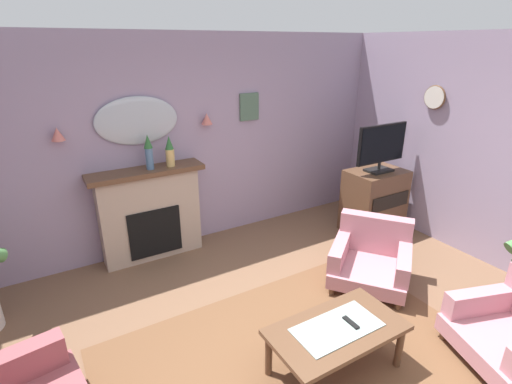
# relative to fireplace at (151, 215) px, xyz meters

# --- Properties ---
(wall_back) EXTENTS (6.92, 0.10, 2.69)m
(wall_back) POSITION_rel_fireplace_xyz_m (0.54, 0.22, 0.77)
(wall_back) COLOR #9E8CA8
(wall_back) RESTS_ON ground
(patterned_rug) EXTENTS (3.20, 2.40, 0.01)m
(patterned_rug) POSITION_rel_fireplace_xyz_m (0.54, -2.50, -0.56)
(patterned_rug) COLOR brown
(patterned_rug) RESTS_ON ground
(fireplace) EXTENTS (1.36, 0.36, 1.16)m
(fireplace) POSITION_rel_fireplace_xyz_m (0.00, 0.00, 0.00)
(fireplace) COLOR tan
(fireplace) RESTS_ON ground
(mantel_vase_centre) EXTENTS (0.10, 0.10, 0.42)m
(mantel_vase_centre) POSITION_rel_fireplace_xyz_m (0.05, -0.03, 0.81)
(mantel_vase_centre) COLOR #4C7093
(mantel_vase_centre) RESTS_ON fireplace
(mantel_vase_right) EXTENTS (0.10, 0.10, 0.37)m
(mantel_vase_right) POSITION_rel_fireplace_xyz_m (0.30, -0.03, 0.77)
(mantel_vase_right) COLOR tan
(mantel_vase_right) RESTS_ON fireplace
(wall_mirror) EXTENTS (0.96, 0.06, 0.56)m
(wall_mirror) POSITION_rel_fireplace_xyz_m (-0.00, 0.14, 1.14)
(wall_mirror) COLOR #B2BCC6
(wall_sconce_left) EXTENTS (0.14, 0.14, 0.14)m
(wall_sconce_left) POSITION_rel_fireplace_xyz_m (-0.85, 0.09, 1.09)
(wall_sconce_left) COLOR #D17066
(wall_sconce_right) EXTENTS (0.14, 0.14, 0.14)m
(wall_sconce_right) POSITION_rel_fireplace_xyz_m (0.85, 0.09, 1.09)
(wall_sconce_right) COLOR #D17066
(wall_clock) EXTENTS (0.04, 0.31, 0.31)m
(wall_clock) POSITION_rel_fireplace_xyz_m (3.45, -1.23, 1.33)
(wall_clock) COLOR silver
(framed_picture) EXTENTS (0.28, 0.03, 0.36)m
(framed_picture) POSITION_rel_fireplace_xyz_m (1.50, 0.15, 1.18)
(framed_picture) COLOR #4C6B56
(coffee_table) EXTENTS (1.10, 0.60, 0.45)m
(coffee_table) POSITION_rel_fireplace_xyz_m (0.73, -2.60, -0.19)
(coffee_table) COLOR brown
(coffee_table) RESTS_ON ground
(tv_remote) EXTENTS (0.04, 0.16, 0.02)m
(tv_remote) POSITION_rel_fireplace_xyz_m (0.85, -2.63, -0.12)
(tv_remote) COLOR black
(tv_remote) RESTS_ON coffee_table
(armchair_beside_couch) EXTENTS (1.14, 1.13, 0.71)m
(armchair_beside_couch) POSITION_rel_fireplace_xyz_m (1.95, -1.81, -0.27)
(armchair_beside_couch) COLOR #B77A84
(armchair_beside_couch) RESTS_ON ground
(tv_cabinet) EXTENTS (0.80, 0.58, 0.90)m
(tv_cabinet) POSITION_rel_fireplace_xyz_m (2.94, -0.89, -0.12)
(tv_cabinet) COLOR brown
(tv_cabinet) RESTS_ON ground
(tv_flatscreen) EXTENTS (0.84, 0.24, 0.65)m
(tv_flatscreen) POSITION_rel_fireplace_xyz_m (2.94, -0.91, 0.68)
(tv_flatscreen) COLOR black
(tv_flatscreen) RESTS_ON tv_cabinet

